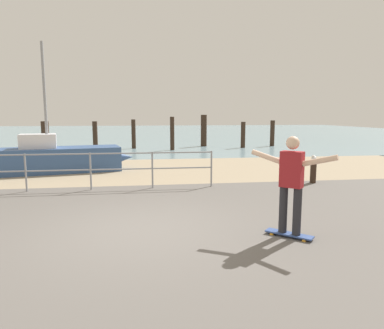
{
  "coord_description": "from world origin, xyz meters",
  "views": [
    {
      "loc": [
        0.13,
        -6.19,
        2.09
      ],
      "look_at": [
        1.28,
        2.0,
        0.9
      ],
      "focal_mm": 32.76,
      "sensor_mm": 36.0,
      "label": 1
    }
  ],
  "objects": [
    {
      "name": "sea_surface",
      "position": [
        0.0,
        35.0,
        0.0
      ],
      "size": [
        72.0,
        50.0,
        0.04
      ],
      "primitive_type": "cube",
      "color": "#75939E",
      "rests_on": "ground"
    },
    {
      "name": "groyne_post_4",
      "position": [
        4.08,
        16.37,
        1.03
      ],
      "size": [
        0.39,
        0.39,
        2.06
      ],
      "primitive_type": "cylinder",
      "color": "#332319",
      "rests_on": "ground"
    },
    {
      "name": "skateboarder",
      "position": [
        2.56,
        -0.76,
        1.02
      ],
      "size": [
        1.12,
        1.05,
        1.65
      ],
      "color": "#26262B",
      "rests_on": "skateboard"
    },
    {
      "name": "skateboard",
      "position": [
        2.56,
        -0.76,
        0.07
      ],
      "size": [
        0.72,
        0.69,
        0.08
      ],
      "color": "#334C8C",
      "rests_on": "ground"
    },
    {
      "name": "groyne_post_1",
      "position": [
        -2.67,
        15.2,
        0.84
      ],
      "size": [
        0.28,
        0.28,
        1.68
      ],
      "primitive_type": "cylinder",
      "color": "#332319",
      "rests_on": "ground"
    },
    {
      "name": "bollard_short",
      "position": [
        5.23,
        3.67,
        0.36
      ],
      "size": [
        0.18,
        0.18,
        0.72
      ],
      "primitive_type": "cylinder",
      "color": "#332319",
      "rests_on": "ground"
    },
    {
      "name": "seagull",
      "position": [
        5.22,
        3.66,
        0.79
      ],
      "size": [
        0.32,
        0.43,
        0.18
      ],
      "color": "white",
      "rests_on": "bollard_short"
    },
    {
      "name": "sailboat",
      "position": [
        -2.79,
        6.95,
        0.52
      ],
      "size": [
        5.07,
        2.29,
        4.57
      ],
      "color": "#335184",
      "rests_on": "ground"
    },
    {
      "name": "railing_fence",
      "position": [
        -2.16,
        3.6,
        0.7
      ],
      "size": [
        8.5,
        0.05,
        1.05
      ],
      "color": "gray",
      "rests_on": "ground"
    },
    {
      "name": "groyne_post_5",
      "position": [
        6.33,
        15.0,
        0.82
      ],
      "size": [
        0.28,
        0.28,
        1.63
      ],
      "primitive_type": "cylinder",
      "color": "#332319",
      "rests_on": "ground"
    },
    {
      "name": "groyne_post_0",
      "position": [
        -4.92,
        13.02,
        0.87
      ],
      "size": [
        0.39,
        0.39,
        1.73
      ],
      "primitive_type": "cylinder",
      "color": "#332319",
      "rests_on": "ground"
    },
    {
      "name": "groyne_post_2",
      "position": [
        -0.42,
        15.42,
        0.89
      ],
      "size": [
        0.25,
        0.25,
        1.78
      ],
      "primitive_type": "cylinder",
      "color": "#332319",
      "rests_on": "ground"
    },
    {
      "name": "groyne_post_3",
      "position": [
        1.83,
        14.15,
        0.98
      ],
      "size": [
        0.25,
        0.25,
        1.95
      ],
      "primitive_type": "cylinder",
      "color": "#332319",
      "rests_on": "ground"
    },
    {
      "name": "groyne_post_6",
      "position": [
        8.58,
        15.91,
        0.85
      ],
      "size": [
        0.29,
        0.29,
        1.7
      ],
      "primitive_type": "cylinder",
      "color": "#332319",
      "rests_on": "ground"
    },
    {
      "name": "ground_plane",
      "position": [
        0.0,
        -1.0,
        0.0
      ],
      "size": [
        24.0,
        10.0,
        0.04
      ],
      "primitive_type": "cube",
      "color": "#605B56",
      "rests_on": "ground"
    },
    {
      "name": "beach_strip",
      "position": [
        0.0,
        7.0,
        0.0
      ],
      "size": [
        24.0,
        6.0,
        0.04
      ],
      "primitive_type": "cube",
      "color": "tan",
      "rests_on": "ground"
    }
  ]
}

